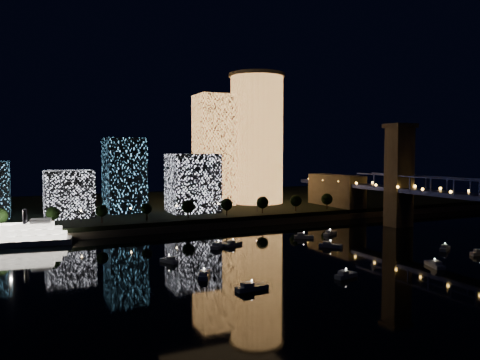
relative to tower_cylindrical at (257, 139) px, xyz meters
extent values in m
plane|color=black|center=(-29.92, -133.21, -44.55)|extent=(520.00, 520.00, 0.00)
cube|color=black|center=(-29.92, 26.79, -42.05)|extent=(420.00, 160.00, 5.00)
cube|color=#6B5E4C|center=(-29.92, -51.21, -43.05)|extent=(420.00, 6.00, 3.00)
cylinder|color=#FFA651|center=(0.00, 0.00, -1.13)|extent=(32.00, 32.00, 76.85)
cylinder|color=#6B5E4C|center=(0.00, 0.00, 38.30)|extent=(34.00, 34.00, 2.00)
cube|color=#FFA651|center=(-27.60, 2.06, -7.08)|extent=(20.41, 20.41, 64.95)
cube|color=white|center=(-50.23, -24.22, -24.36)|extent=(24.68, 20.88, 30.38)
cube|color=#59B7F3|center=(-82.17, -6.37, -20.23)|extent=(19.32, 25.11, 38.64)
cube|color=white|center=(-110.84, -16.78, -28.32)|extent=(22.46, 20.42, 22.46)
cube|color=#6B5E4C|center=(35.08, -83.21, -20.55)|extent=(11.00, 9.00, 48.00)
cube|color=#6B5E4C|center=(35.08, -83.21, 4.45)|extent=(13.00, 11.00, 2.00)
cube|color=#6B5E4C|center=(35.08, -33.21, -33.05)|extent=(12.00, 40.00, 23.00)
cube|color=navy|center=(30.08, -121.21, -23.05)|extent=(0.50, 0.50, 7.00)
cube|color=navy|center=(30.08, -97.21, -23.05)|extent=(0.50, 0.50, 7.00)
cube|color=navy|center=(30.08, -73.21, -23.05)|extent=(0.50, 0.50, 7.00)
sphere|color=#FDAB37|center=(29.58, -88.21, -24.75)|extent=(1.20, 1.20, 1.20)
sphere|color=#FDAB37|center=(29.58, -43.21, -24.75)|extent=(1.20, 1.20, 1.20)
cube|color=silver|center=(-136.20, -55.73, -43.42)|extent=(46.13, 16.34, 2.26)
cube|color=white|center=(-136.20, -55.73, -41.26)|extent=(42.28, 14.90, 2.07)
cube|color=white|center=(-136.20, -55.73, -39.19)|extent=(38.42, 13.46, 2.07)
cube|color=white|center=(-136.20, -55.73, -37.12)|extent=(32.70, 11.77, 2.07)
cube|color=silver|center=(-125.01, -57.25, -35.33)|extent=(8.22, 6.61, 1.69)
cylinder|color=black|center=(-130.86, -58.36, -33.26)|extent=(1.32, 1.32, 5.64)
cylinder|color=black|center=(-130.35, -54.63, -33.26)|extent=(1.32, 1.32, 5.64)
cube|color=silver|center=(-77.54, -147.45, -43.95)|extent=(8.97, 3.25, 1.20)
cube|color=silver|center=(-78.86, -147.52, -42.85)|extent=(3.20, 2.44, 1.00)
sphere|color=white|center=(-77.54, -147.45, -41.95)|extent=(0.36, 0.36, 0.36)
cube|color=silver|center=(-57.69, -91.99, -43.95)|extent=(8.36, 5.56, 1.20)
cube|color=silver|center=(-58.79, -92.47, -42.85)|extent=(3.40, 3.03, 1.00)
sphere|color=white|center=(-57.69, -91.99, -41.95)|extent=(0.36, 0.36, 0.36)
cube|color=silver|center=(-9.60, -88.96, -43.95)|extent=(8.36, 6.09, 1.20)
cube|color=silver|center=(-10.67, -89.53, -42.85)|extent=(3.49, 3.19, 1.00)
sphere|color=white|center=(-9.60, -88.96, -41.95)|extent=(0.36, 0.36, 0.36)
cube|color=silver|center=(-84.39, -130.30, -43.95)|extent=(6.09, 8.81, 1.20)
cube|color=silver|center=(-84.93, -131.44, -42.85)|extent=(3.26, 3.62, 1.00)
sphere|color=white|center=(-84.39, -130.30, -41.95)|extent=(0.36, 0.36, 0.36)
cube|color=silver|center=(-47.44, -148.19, -43.95)|extent=(7.73, 3.89, 1.20)
cube|color=silver|center=(-48.52, -148.43, -42.85)|extent=(2.94, 2.43, 1.00)
sphere|color=white|center=(-47.44, -148.19, -41.95)|extent=(0.36, 0.36, 0.36)
cube|color=silver|center=(-88.46, -108.68, -43.95)|extent=(4.80, 6.90, 1.20)
cube|color=silver|center=(-88.03, -109.57, -42.85)|extent=(2.57, 2.84, 1.00)
sphere|color=white|center=(-88.46, -108.68, -41.95)|extent=(0.36, 0.36, 0.36)
cube|color=silver|center=(-25.44, -110.77, -43.95)|extent=(8.28, 8.04, 1.20)
cube|color=silver|center=(-26.39, -109.87, -42.85)|extent=(3.79, 3.76, 1.00)
sphere|color=white|center=(-25.44, -110.77, -41.95)|extent=(0.36, 0.36, 0.36)
cube|color=silver|center=(-14.08, -149.92, -43.95)|extent=(5.66, 9.03, 1.20)
cube|color=silver|center=(-14.54, -151.12, -42.85)|extent=(3.17, 3.62, 1.00)
sphere|color=white|center=(-14.08, -149.92, -41.95)|extent=(0.36, 0.36, 0.36)
cube|color=silver|center=(9.45, -133.44, -43.95)|extent=(7.78, 5.88, 1.20)
cube|color=silver|center=(8.46, -134.01, -42.85)|extent=(3.28, 3.03, 1.00)
sphere|color=white|center=(9.45, -133.44, -41.95)|extent=(0.36, 0.36, 0.36)
cube|color=silver|center=(-24.45, -90.66, -43.95)|extent=(8.35, 6.48, 1.20)
cube|color=silver|center=(-25.50, -90.02, -42.85)|extent=(3.55, 3.30, 1.00)
sphere|color=white|center=(-24.45, -90.66, -41.95)|extent=(0.36, 0.36, 0.36)
cube|color=silver|center=(12.81, -144.63, -42.85)|extent=(2.89, 2.47, 1.00)
cube|color=silver|center=(-64.13, -92.61, -43.95)|extent=(8.85, 9.16, 1.20)
cube|color=silver|center=(-65.12, -93.66, -42.85)|extent=(4.14, 4.18, 1.00)
sphere|color=white|center=(-64.13, -92.61, -41.95)|extent=(0.36, 0.36, 0.36)
cylinder|color=black|center=(-139.92, -45.21, -37.55)|extent=(0.70, 0.70, 4.00)
cylinder|color=black|center=(-119.92, -45.21, -37.55)|extent=(0.70, 0.70, 4.00)
sphere|color=black|center=(-119.92, -45.21, -34.05)|extent=(5.63, 5.63, 5.63)
cylinder|color=black|center=(-99.92, -45.21, -37.55)|extent=(0.70, 0.70, 4.00)
sphere|color=black|center=(-99.92, -45.21, -34.05)|extent=(5.31, 5.31, 5.31)
cylinder|color=black|center=(-79.92, -45.21, -37.55)|extent=(0.70, 0.70, 4.00)
sphere|color=black|center=(-79.92, -45.21, -34.05)|extent=(5.00, 5.00, 5.00)
cylinder|color=black|center=(-59.92, -45.21, -37.55)|extent=(0.70, 0.70, 4.00)
sphere|color=black|center=(-59.92, -45.21, -34.05)|extent=(6.23, 6.23, 6.23)
cylinder|color=black|center=(-39.92, -45.21, -37.55)|extent=(0.70, 0.70, 4.00)
sphere|color=black|center=(-39.92, -45.21, -34.05)|extent=(5.97, 5.97, 5.97)
cylinder|color=black|center=(-19.92, -45.21, -37.55)|extent=(0.70, 0.70, 4.00)
sphere|color=black|center=(-19.92, -45.21, -34.05)|extent=(6.27, 6.27, 6.27)
cylinder|color=black|center=(0.08, -45.21, -37.55)|extent=(0.70, 0.70, 4.00)
sphere|color=black|center=(0.08, -45.21, -34.05)|extent=(6.19, 6.19, 6.19)
cylinder|color=black|center=(20.08, -45.21, -37.55)|extent=(0.70, 0.70, 4.00)
sphere|color=black|center=(20.08, -45.21, -34.05)|extent=(6.22, 6.22, 6.22)
cylinder|color=black|center=(-129.92, -39.21, -37.05)|extent=(0.24, 0.24, 5.00)
sphere|color=#FFCC7F|center=(-129.92, -39.21, -34.25)|extent=(0.70, 0.70, 0.70)
cylinder|color=black|center=(-107.92, -39.21, -37.05)|extent=(0.24, 0.24, 5.00)
sphere|color=#FFCC7F|center=(-107.92, -39.21, -34.25)|extent=(0.70, 0.70, 0.70)
cylinder|color=black|center=(-85.92, -39.21, -37.05)|extent=(0.24, 0.24, 5.00)
sphere|color=#FFCC7F|center=(-85.92, -39.21, -34.25)|extent=(0.70, 0.70, 0.70)
cylinder|color=black|center=(-63.92, -39.21, -37.05)|extent=(0.24, 0.24, 5.00)
sphere|color=#FFCC7F|center=(-63.92, -39.21, -34.25)|extent=(0.70, 0.70, 0.70)
cylinder|color=black|center=(-41.92, -39.21, -37.05)|extent=(0.24, 0.24, 5.00)
sphere|color=#FFCC7F|center=(-41.92, -39.21, -34.25)|extent=(0.70, 0.70, 0.70)
cylinder|color=black|center=(-19.92, -39.21, -37.05)|extent=(0.24, 0.24, 5.00)
sphere|color=#FFCC7F|center=(-19.92, -39.21, -34.25)|extent=(0.70, 0.70, 0.70)
cylinder|color=black|center=(2.08, -39.21, -37.05)|extent=(0.24, 0.24, 5.00)
sphere|color=#FFCC7F|center=(2.08, -39.21, -34.25)|extent=(0.70, 0.70, 0.70)
camera|label=1|loc=(-131.99, -255.49, -8.26)|focal=35.00mm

